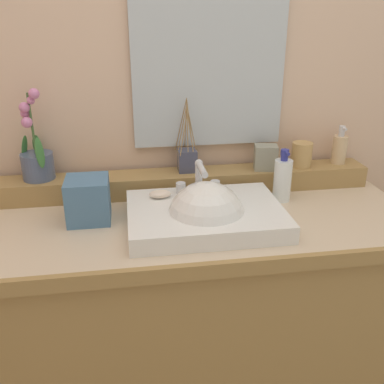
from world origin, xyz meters
TOP-DOWN VIEW (x-y plane):
  - wall_back at (0.00, 0.39)m, footprint 3.47×0.20m
  - vanity_cabinet at (0.00, -0.00)m, footprint 1.49×0.58m
  - back_ledge at (0.00, 0.21)m, footprint 1.41×0.12m
  - sink_basin at (0.06, -0.06)m, footprint 0.47×0.34m
  - soap_bar at (-0.07, 0.04)m, footprint 0.07×0.04m
  - potted_plant at (-0.47, 0.22)m, footprint 0.11×0.12m
  - soap_dispenser at (0.62, 0.22)m, footprint 0.05×0.06m
  - tumbler_cup at (0.47, 0.21)m, footprint 0.07×0.07m
  - reed_diffuser at (0.04, 0.22)m, footprint 0.07×0.08m
  - trinket_box at (0.32, 0.20)m, footprint 0.09×0.08m
  - lotion_bottle at (0.35, 0.09)m, footprint 0.06×0.06m
  - tissue_box at (-0.29, 0.03)m, footprint 0.13×0.13m
  - mirror at (0.13, 0.28)m, footprint 0.53×0.02m

SIDE VIEW (x-z plane):
  - vanity_cabinet at x=0.00m, z-range 0.00..0.85m
  - sink_basin at x=0.06m, z-range 0.74..1.01m
  - back_ledge at x=0.00m, z-range 0.85..0.93m
  - soap_bar at x=-0.07m, z-range 0.91..0.93m
  - tissue_box at x=-0.29m, z-range 0.85..0.99m
  - lotion_bottle at x=0.35m, z-range 0.84..1.02m
  - reed_diffuser at x=0.04m, z-range 0.84..1.10m
  - trinket_box at x=0.32m, z-range 0.93..1.02m
  - tumbler_cup at x=0.47m, z-range 0.93..1.02m
  - soap_dispenser at x=0.62m, z-range 0.91..1.05m
  - potted_plant at x=-0.47m, z-range 0.85..1.16m
  - mirror at x=0.13m, z-range 1.01..1.52m
  - wall_back at x=0.00m, z-range 0.00..2.58m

